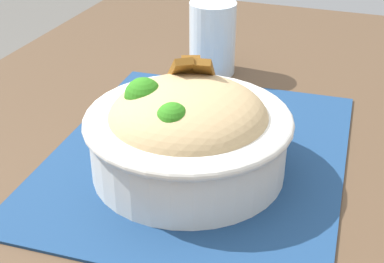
# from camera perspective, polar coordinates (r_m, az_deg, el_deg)

# --- Properties ---
(table) EXTENTS (1.29, 0.79, 0.75)m
(table) POSITION_cam_1_polar(r_m,az_deg,el_deg) (0.65, -0.35, -9.07)
(table) COLOR #4C3826
(table) RESTS_ON ground_plane
(placemat) EXTENTS (0.41, 0.34, 0.00)m
(placemat) POSITION_cam_1_polar(r_m,az_deg,el_deg) (0.63, 0.41, -2.36)
(placemat) COLOR navy
(placemat) RESTS_ON table
(bowl) EXTENTS (0.23, 0.23, 0.12)m
(bowl) POSITION_cam_1_polar(r_m,az_deg,el_deg) (0.58, -0.07, -0.10)
(bowl) COLOR silver
(bowl) RESTS_ON placemat
(fork) EXTENTS (0.02, 0.13, 0.00)m
(fork) POSITION_cam_1_polar(r_m,az_deg,el_deg) (0.72, 4.02, 2.20)
(fork) COLOR #B3B3B3
(fork) RESTS_ON placemat
(drinking_glass) EXTENTS (0.07, 0.07, 0.11)m
(drinking_glass) POSITION_cam_1_polar(r_m,az_deg,el_deg) (0.83, 2.11, 9.18)
(drinking_glass) COLOR silver
(drinking_glass) RESTS_ON table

